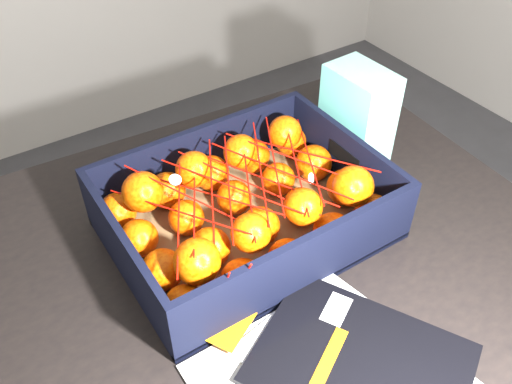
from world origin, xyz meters
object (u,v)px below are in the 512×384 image
magazine_stack (338,379)px  retail_carton (357,117)px  table (209,301)px  produce_crate (246,215)px

magazine_stack → retail_carton: size_ratio=1.91×
table → magazine_stack: magazine_stack is taller
magazine_stack → produce_crate: size_ratio=0.83×
table → magazine_stack: size_ratio=3.37×
table → produce_crate: produce_crate is taller
magazine_stack → retail_carton: bearing=47.3°
produce_crate → retail_carton: size_ratio=2.31×
table → retail_carton: 0.44m
magazine_stack → produce_crate: (0.05, 0.31, 0.03)m
retail_carton → produce_crate: bearing=-171.3°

